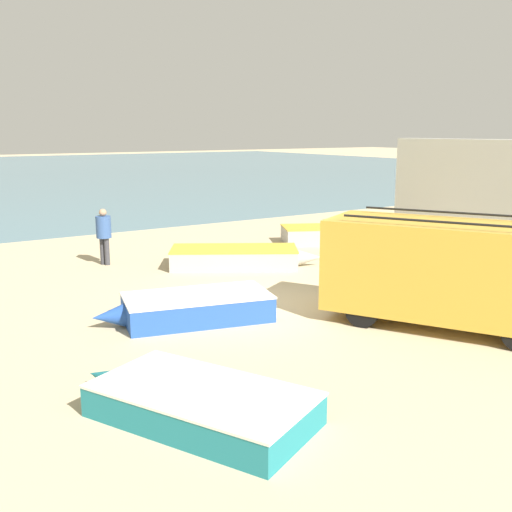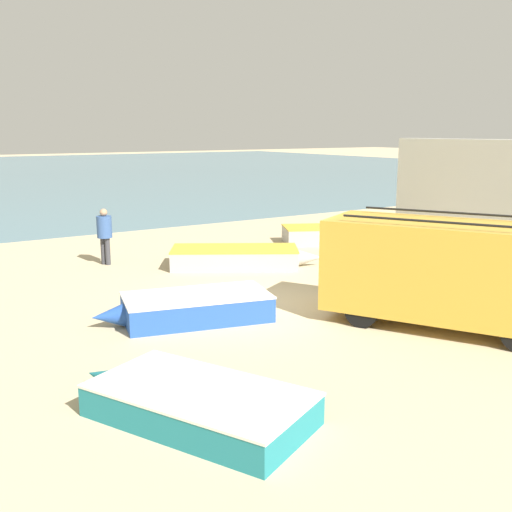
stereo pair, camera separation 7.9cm
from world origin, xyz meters
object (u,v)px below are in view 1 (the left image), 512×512
fishing_rowboat_3 (337,234)px  fishing_rowboat_5 (198,403)px  parked_van (449,270)px  fishing_rowboat_0 (192,307)px  fishing_rowboat_4 (239,257)px  fisherman_0 (104,231)px  fishing_rowboat_1 (442,264)px

fishing_rowboat_3 → fishing_rowboat_5: 14.64m
parked_van → fishing_rowboat_0: parked_van is taller
parked_van → fishing_rowboat_3: 9.96m
fishing_rowboat_4 → parked_van: bearing=-52.9°
fishing_rowboat_0 → fishing_rowboat_5: 4.72m
fishing_rowboat_0 → fishing_rowboat_4: bearing=-118.8°
fishing_rowboat_0 → fisherman_0: (0.28, 6.56, 0.77)m
parked_van → fishing_rowboat_0: (-4.39, 3.41, -0.96)m
fishing_rowboat_3 → fishing_rowboat_4: 5.44m
fishing_rowboat_0 → fishing_rowboat_1: size_ratio=1.07×
fishing_rowboat_4 → fishing_rowboat_0: bearing=-101.0°
parked_van → fishing_rowboat_5: parked_van is taller
fishing_rowboat_5 → fisherman_0: fisherman_0 is taller
fishing_rowboat_1 → fishing_rowboat_4: size_ratio=0.82×
fishing_rowboat_0 → fishing_rowboat_3: bearing=-134.9°
fishing_rowboat_1 → fishing_rowboat_0: bearing=-119.5°
fishing_rowboat_3 → fishing_rowboat_5: fishing_rowboat_3 is taller
fishing_rowboat_3 → fishing_rowboat_5: bearing=-112.8°
fishing_rowboat_4 → fisherman_0: (-3.38, 2.56, 0.77)m
fishing_rowboat_3 → fishing_rowboat_4: bearing=-138.8°
fishing_rowboat_5 → fisherman_0: (2.37, 10.79, 0.82)m
fishing_rowboat_1 → fisherman_0: fisherman_0 is taller
fishing_rowboat_3 → fishing_rowboat_5: size_ratio=1.15×
parked_van → fishing_rowboat_3: bearing=123.9°
fishing_rowboat_0 → fisherman_0: 6.61m
fishing_rowboat_5 → parked_van: bearing=-108.3°
fishing_rowboat_0 → fishing_rowboat_4: (3.66, 4.00, 0.01)m
fishing_rowboat_0 → fishing_rowboat_3: (8.91, 5.42, 0.03)m
fishing_rowboat_4 → fishing_rowboat_5: 10.04m
fishing_rowboat_3 → fishing_rowboat_5: (-11.00, -9.66, -0.07)m
fishing_rowboat_1 → fishing_rowboat_5: 11.22m
fishing_rowboat_0 → fishing_rowboat_3: fishing_rowboat_3 is taller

